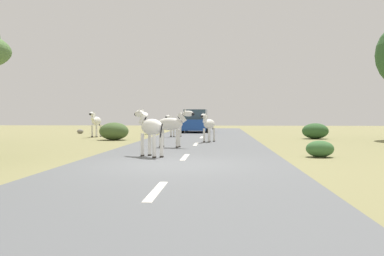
{
  "coord_description": "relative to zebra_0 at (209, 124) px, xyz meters",
  "views": [
    {
      "loc": [
        1.33,
        -11.34,
        1.36
      ],
      "look_at": [
        -0.07,
        10.04,
        0.72
      ],
      "focal_mm": 40.43,
      "sensor_mm": 36.0,
      "label": 1
    }
  ],
  "objects": [
    {
      "name": "ground_plane",
      "position": [
        -0.76,
        -9.67,
        -0.91
      ],
      "size": [
        90.0,
        90.0,
        0.0
      ],
      "primitive_type": "plane",
      "color": "olive"
    },
    {
      "name": "road",
      "position": [
        -0.52,
        -9.67,
        -0.88
      ],
      "size": [
        6.0,
        64.0,
        0.05
      ],
      "primitive_type": "cube",
      "color": "#56595B",
      "rests_on": "ground_plane"
    },
    {
      "name": "lane_markings",
      "position": [
        -0.52,
        -10.67,
        -0.86
      ],
      "size": [
        0.16,
        56.0,
        0.01
      ],
      "color": "silver",
      "rests_on": "road"
    },
    {
      "name": "zebra_0",
      "position": [
        0.0,
        0.0,
        0.0
      ],
      "size": [
        0.8,
        1.45,
        1.44
      ],
      "rotation": [
        0.0,
        0.0,
        2.76
      ],
      "color": "silver",
      "rests_on": "road"
    },
    {
      "name": "zebra_1",
      "position": [
        -2.18,
        5.05,
        -0.04
      ],
      "size": [
        1.03,
        1.26,
        1.37
      ],
      "rotation": [
        0.0,
        0.0,
        2.5
      ],
      "color": "silver",
      "rests_on": "road"
    },
    {
      "name": "zebra_2",
      "position": [
        -1.39,
        -3.56,
        0.07
      ],
      "size": [
        1.64,
        0.63,
        1.56
      ],
      "rotation": [
        0.0,
        0.0,
        4.52
      ],
      "color": "silver",
      "rests_on": "road"
    },
    {
      "name": "zebra_3",
      "position": [
        -7.15,
        5.36,
        0.07
      ],
      "size": [
        0.54,
        1.74,
        1.64
      ],
      "rotation": [
        0.0,
        0.0,
        3.07
      ],
      "color": "silver",
      "rests_on": "ground_plane"
    },
    {
      "name": "zebra_4",
      "position": [
        -1.63,
        -7.53,
        0.06
      ],
      "size": [
        1.24,
        1.36,
        1.54
      ],
      "rotation": [
        0.0,
        0.0,
        0.72
      ],
      "color": "silver",
      "rests_on": "road"
    },
    {
      "name": "car_0",
      "position": [
        -1.3,
        12.09,
        -0.06
      ],
      "size": [
        2.12,
        4.39,
        1.74
      ],
      "rotation": [
        0.0,
        0.0,
        -0.03
      ],
      "color": "#1E479E",
      "rests_on": "road"
    },
    {
      "name": "bush_0",
      "position": [
        -5.33,
        16.17,
        -0.47
      ],
      "size": [
        1.45,
        1.3,
        0.87
      ],
      "primitive_type": "ellipsoid",
      "color": "#2D5628",
      "rests_on": "ground_plane"
    },
    {
      "name": "bush_1",
      "position": [
        -4.33,
        9.51,
        -0.6
      ],
      "size": [
        1.04,
        0.93,
        0.62
      ],
      "primitive_type": "ellipsoid",
      "color": "#386633",
      "rests_on": "ground_plane"
    },
    {
      "name": "bush_2",
      "position": [
        -5.23,
        2.22,
        -0.43
      ],
      "size": [
        1.6,
        1.44,
        0.96
      ],
      "primitive_type": "ellipsoid",
      "color": "#425B2D",
      "rests_on": "ground_plane"
    },
    {
      "name": "bush_3",
      "position": [
        6.02,
        4.18,
        -0.46
      ],
      "size": [
        1.49,
        1.34,
        0.9
      ],
      "primitive_type": "ellipsoid",
      "color": "#2D5628",
      "rests_on": "ground_plane"
    },
    {
      "name": "bush_4",
      "position": [
        3.79,
        -6.83,
        -0.64
      ],
      "size": [
        0.89,
        0.8,
        0.54
      ],
      "primitive_type": "ellipsoid",
      "color": "#386633",
      "rests_on": "ground_plane"
    },
    {
      "name": "rock_1",
      "position": [
        -9.74,
        10.17,
        -0.75
      ],
      "size": [
        0.48,
        0.43,
        0.33
      ],
      "primitive_type": "ellipsoid",
      "color": "gray",
      "rests_on": "ground_plane"
    }
  ]
}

